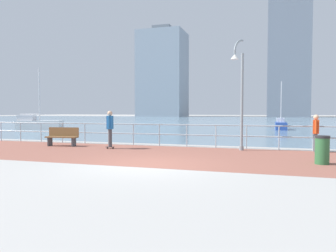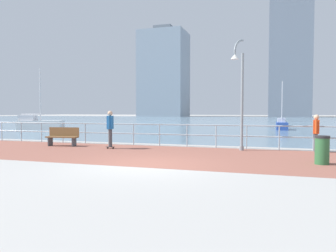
% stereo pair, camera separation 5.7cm
% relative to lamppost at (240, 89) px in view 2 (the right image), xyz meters
% --- Properties ---
extents(ground, '(220.00, 220.00, 0.00)m').
position_rel_lamppost_xyz_m(ground, '(-2.54, 35.35, -2.67)').
color(ground, '#ADAAA5').
extents(brick_paving, '(28.00, 5.94, 0.01)m').
position_rel_lamppost_xyz_m(brick_paving, '(-2.54, -2.22, -2.67)').
color(brick_paving, '#935647').
rests_on(brick_paving, ground).
extents(harbor_water, '(180.00, 88.00, 0.00)m').
position_rel_lamppost_xyz_m(harbor_water, '(-2.54, 45.75, -2.67)').
color(harbor_water, '#6B899E').
rests_on(harbor_water, ground).
extents(waterfront_railing, '(25.25, 0.06, 1.10)m').
position_rel_lamppost_xyz_m(waterfront_railing, '(-2.54, 0.75, -1.91)').
color(waterfront_railing, '#9EADB7').
rests_on(waterfront_railing, ground).
extents(lamppost, '(0.56, 0.74, 4.83)m').
position_rel_lamppost_xyz_m(lamppost, '(0.00, 0.00, 0.00)').
color(lamppost, gray).
rests_on(lamppost, ground).
extents(skateboarder, '(0.41, 0.56, 1.74)m').
position_rel_lamppost_xyz_m(skateboarder, '(-5.72, -1.03, -1.62)').
color(skateboarder, black).
rests_on(skateboarder, ground).
extents(bystander, '(0.28, 0.56, 1.58)m').
position_rel_lamppost_xyz_m(bystander, '(3.11, 0.40, -1.75)').
color(bystander, '#4C4C51').
rests_on(bystander, ground).
extents(trash_bin, '(0.46, 0.46, 0.93)m').
position_rel_lamppost_xyz_m(trash_bin, '(2.88, -2.88, -2.20)').
color(trash_bin, '#2D6638').
rests_on(trash_bin, ground).
extents(park_bench, '(1.64, 0.61, 0.92)m').
position_rel_lamppost_xyz_m(park_bench, '(-8.50, -0.71, -2.19)').
color(park_bench, brown).
rests_on(park_bench, ground).
extents(sailboat_white, '(4.27, 2.28, 5.74)m').
position_rel_lamppost_xyz_m(sailboat_white, '(-19.12, 10.48, -2.12)').
color(sailboat_white, white).
rests_on(sailboat_white, ground).
extents(sailboat_ivory, '(1.01, 3.22, 4.52)m').
position_rel_lamppost_xyz_m(sailboat_ivory, '(2.36, 17.90, -2.24)').
color(sailboat_ivory, '#284799').
rests_on(sailboat_ivory, ground).
extents(tower_concrete, '(15.57, 13.18, 31.16)m').
position_rel_lamppost_xyz_m(tower_concrete, '(-34.11, 92.68, 12.08)').
color(tower_concrete, '#8493A3').
rests_on(tower_concrete, ground).
extents(tower_slate, '(12.10, 15.30, 43.11)m').
position_rel_lamppost_xyz_m(tower_slate, '(6.86, 93.18, 18.05)').
color(tower_slate, slate).
rests_on(tower_slate, ground).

